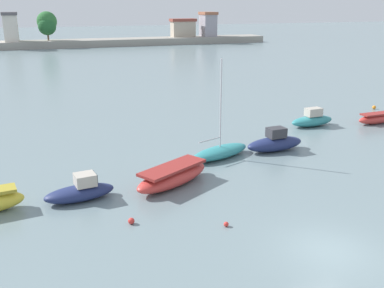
{
  "coord_description": "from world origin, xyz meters",
  "views": [
    {
      "loc": [
        -11.48,
        -14.29,
        10.47
      ],
      "look_at": [
        -1.08,
        15.21,
        0.53
      ],
      "focal_mm": 41.85,
      "sensor_mm": 36.0,
      "label": 1
    }
  ],
  "objects": [
    {
      "name": "moored_boat_2",
      "position": [
        -4.32,
        9.48,
        0.58
      ],
      "size": [
        5.74,
        4.34,
        1.21
      ],
      "rotation": [
        0.0,
        0.0,
        0.52
      ],
      "color": "#C63833",
      "rests_on": "ground"
    },
    {
      "name": "distant_shoreline",
      "position": [
        1.85,
        100.95,
        2.08
      ],
      "size": [
        96.96,
        7.23,
        8.44
      ],
      "color": "gray",
      "rests_on": "ground"
    },
    {
      "name": "moored_boat_1",
      "position": [
        -9.74,
        9.18,
        0.51
      ],
      "size": [
        4.04,
        2.05,
        1.48
      ],
      "rotation": [
        0.0,
        0.0,
        0.14
      ],
      "color": "navy",
      "rests_on": "ground"
    },
    {
      "name": "ground_plane",
      "position": [
        0.0,
        0.0,
        0.0
      ],
      "size": [
        400.0,
        400.0,
        0.0
      ],
      "primitive_type": "plane",
      "color": "slate"
    },
    {
      "name": "moored_boat_6",
      "position": [
        17.21,
        17.04,
        0.46
      ],
      "size": [
        3.9,
        1.31,
        0.97
      ],
      "rotation": [
        0.0,
        0.0,
        0.03
      ],
      "color": "#C63833",
      "rests_on": "ground"
    },
    {
      "name": "mooring_buoy_1",
      "position": [
        21.06,
        21.77,
        0.19
      ],
      "size": [
        0.37,
        0.37,
        0.37
      ],
      "primitive_type": "sphere",
      "color": "orange",
      "rests_on": "ground"
    },
    {
      "name": "moored_boat_4",
      "position": [
        4.7,
        13.23,
        0.61
      ],
      "size": [
        4.62,
        1.87,
        1.74
      ],
      "rotation": [
        0.0,
        0.0,
        0.07
      ],
      "color": "navy",
      "rests_on": "ground"
    },
    {
      "name": "mooring_buoy_2",
      "position": [
        -3.39,
        3.65,
        0.12
      ],
      "size": [
        0.25,
        0.25,
        0.25
      ],
      "primitive_type": "sphere",
      "color": "red",
      "rests_on": "ground"
    },
    {
      "name": "moored_boat_5",
      "position": [
        11.25,
        18.24,
        0.57
      ],
      "size": [
        4.29,
        1.82,
        1.62
      ],
      "rotation": [
        0.0,
        0.0,
        0.08
      ],
      "color": "teal",
      "rests_on": "ground"
    },
    {
      "name": "moored_boat_3",
      "position": [
        0.29,
        13.15,
        0.44
      ],
      "size": [
        5.24,
        3.34,
        6.92
      ],
      "rotation": [
        0.0,
        0.0,
        0.37
      ],
      "color": "teal",
      "rests_on": "ground"
    },
    {
      "name": "mooring_buoy_0",
      "position": [
        -7.7,
        5.45,
        0.16
      ],
      "size": [
        0.32,
        0.32,
        0.32
      ],
      "primitive_type": "sphere",
      "color": "red",
      "rests_on": "ground"
    }
  ]
}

